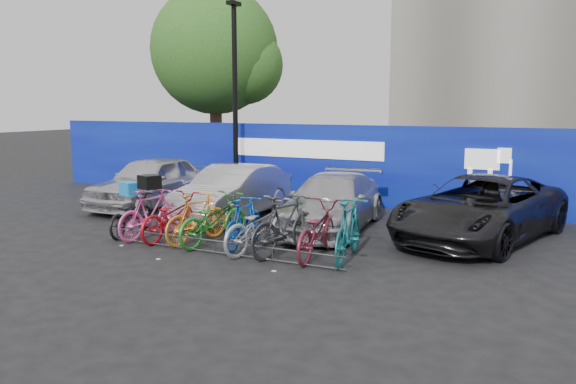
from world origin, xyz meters
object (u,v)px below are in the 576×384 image
Objects in this scene: car_0 at (152,181)px; bike_8 at (318,230)px; bike_5 at (244,223)px; bike_9 at (348,230)px; car_1 at (233,192)px; bike_6 at (260,226)px; car_2 at (332,202)px; bike_2 at (172,217)px; bike_rack at (215,247)px; bike_1 at (151,213)px; bike_7 at (285,225)px; bike_0 at (131,215)px; bike_3 at (197,218)px; lamppost at (235,96)px; tree at (220,54)px; bike_4 at (214,220)px; car_3 at (481,208)px.

bike_8 is (6.62, -2.96, -0.20)m from car_0.
bike_9 is at bearing 174.87° from bike_5.
car_1 is 4.92m from bike_9.
bike_8 reaches higher than bike_6.
car_2 is 2.52× the size of bike_5.
bike_rack is at bearing 161.48° from bike_2.
bike_8 is at bearing -170.49° from bike_1.
car_2 is 2.66m from bike_7.
bike_0 is 1.85m from bike_3.
bike_rack is 0.85m from bike_5.
car_2 is (2.84, -0.05, -0.05)m from car_1.
bike_8 is at bearing -45.83° from lamppost.
bike_2 is (-1.58, 0.66, 0.35)m from bike_rack.
tree is at bearing -40.64° from bike_6.
bike_2 is 3.50m from bike_8.
car_0 is 7.25m from bike_8.
bike_4 is at bearing 9.30° from bike_7.
car_3 is 3.57m from bike_9.
car_3 is at bearing -131.99° from bike_9.
lamppost is 2.99× the size of bike_7.
lamppost is at bearing 179.76° from car_3.
car_1 is at bearing -57.13° from bike_4.
bike_2 is at bearing 10.88° from bike_4.
bike_3 is (1.84, 0.03, 0.08)m from bike_0.
bike_6 is 1.24m from bike_8.
bike_7 is 1.29m from bike_9.
car_1 is at bearing 173.45° from car_2.
bike_6 is (3.89, -5.41, -2.73)m from lamppost.
tree is 3.97× the size of bike_2.
car_2 is at bearing -156.52° from car_3.
car_3 is 2.52× the size of bike_7.
car_3 reaches higher than bike_rack.
bike_6 is (1.19, -0.10, -0.00)m from bike_4.
lamppost is at bearing -71.44° from bike_1.
bike_2 is at bearing -45.41° from car_0.
car_1 is at bearing -38.63° from bike_8.
tree is 9.96m from car_1.
tree is 4.28× the size of bike_3.
bike_0 is 0.64m from bike_1.
lamppost reaches higher than bike_3.
bike_8 is at bearing -167.71° from bike_3.
car_1 is 3.21m from bike_5.
bike_0 is at bearing 11.95° from bike_7.
bike_7 is at bearing 25.37° from bike_rack.
car_3 is 6.28m from bike_3.
bike_rack is 0.93m from bike_4.
bike_6 is (2.34, -2.72, -0.16)m from car_1.
bike_rack is 3.12× the size of bike_5.
bike_0 is at bearing -1.48° from bike_8.
car_2 is 3.42m from car_3.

